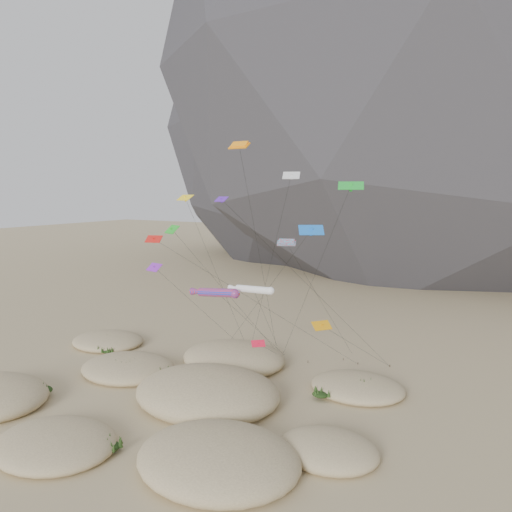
{
  "coord_description": "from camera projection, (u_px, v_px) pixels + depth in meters",
  "views": [
    {
      "loc": [
        31.45,
        -37.77,
        22.87
      ],
      "look_at": [
        2.97,
        12.0,
        15.25
      ],
      "focal_mm": 35.0,
      "sensor_mm": 36.0,
      "label": 1
    }
  ],
  "objects": [
    {
      "name": "dunes",
      "position": [
        173.0,
        392.0,
        54.83
      ],
      "size": [
        50.29,
        37.17,
        4.29
      ],
      "color": "#CCB789",
      "rests_on": "ground"
    },
    {
      "name": "kite_stakes",
      "position": [
        299.0,
        355.0,
        69.19
      ],
      "size": [
        24.25,
        4.56,
        0.3
      ],
      "color": "#3F2D1E",
      "rests_on": "ground"
    },
    {
      "name": "rock_headland",
      "position": [
        454.0,
        12.0,
        140.42
      ],
      "size": [
        226.37,
        148.64,
        177.5
      ],
      "color": "black",
      "rests_on": "ground"
    },
    {
      "name": "dune_grass",
      "position": [
        189.0,
        394.0,
        54.16
      ],
      "size": [
        42.36,
        30.56,
        1.48
      ],
      "color": "black",
      "rests_on": "ground"
    },
    {
      "name": "delta_kites",
      "position": [
        242.0,
        238.0,
        57.15
      ],
      "size": [
        28.67,
        21.06,
        24.98
      ],
      "color": "orange",
      "rests_on": "ground"
    },
    {
      "name": "orange_parafoil",
      "position": [
        240.0,
        148.0,
        60.68
      ],
      "size": [
        2.69,
        11.74,
        28.76
      ],
      "color": "orange",
      "rests_on": "ground"
    },
    {
      "name": "white_tube_kite",
      "position": [
        252.0,
        289.0,
        58.44
      ],
      "size": [
        7.01,
        14.8,
        11.99
      ],
      "color": "white",
      "rests_on": "ground"
    },
    {
      "name": "ground",
      "position": [
        173.0,
        415.0,
        51.0
      ],
      "size": [
        500.0,
        500.0,
        0.0
      ],
      "primitive_type": "plane",
      "color": "#CCB789",
      "rests_on": "ground"
    },
    {
      "name": "rainbow_tube_kite",
      "position": [
        216.0,
        293.0,
        60.72
      ],
      "size": [
        8.26,
        11.93,
        11.33
      ],
      "color": "#FE2D1A",
      "rests_on": "ground"
    },
    {
      "name": "multi_parafoil",
      "position": [
        288.0,
        245.0,
        54.59
      ],
      "size": [
        3.12,
        17.83,
        17.58
      ],
      "color": "red",
      "rests_on": "ground"
    }
  ]
}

